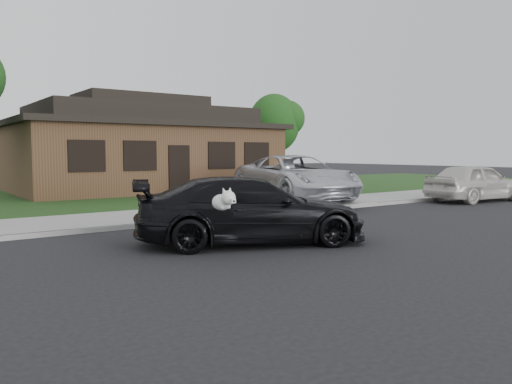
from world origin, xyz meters
TOP-DOWN VIEW (x-y plane):
  - ground at (0.00, 0.00)m, footprint 120.00×120.00m
  - sidewalk at (0.00, 5.00)m, footprint 60.00×3.00m
  - curb at (0.00, 3.50)m, footprint 60.00×0.12m
  - lawn at (0.00, 13.00)m, footprint 60.00×13.00m
  - driveway at (6.00, 10.00)m, footprint 4.50×13.00m
  - sedan at (0.10, 0.00)m, footprint 5.36×3.78m
  - minivan at (6.53, 6.12)m, footprint 3.94×6.61m
  - white_compact at (12.77, 2.32)m, footprint 4.66×2.28m
  - recycling_bin at (2.10, 3.97)m, footprint 0.69×0.72m
  - house at (4.00, 15.00)m, footprint 12.60×8.60m
  - tree_1 at (12.14, 14.40)m, footprint 3.15×3.00m

SIDE VIEW (x-z plane):
  - ground at x=0.00m, z-range 0.00..0.00m
  - sidewalk at x=0.00m, z-range 0.00..0.12m
  - curb at x=0.00m, z-range 0.00..0.12m
  - lawn at x=0.00m, z-range 0.00..0.13m
  - driveway at x=6.00m, z-range 0.00..0.14m
  - recycling_bin at x=2.10m, z-range 0.13..1.19m
  - sedan at x=0.10m, z-range 0.00..1.44m
  - white_compact at x=12.77m, z-range 0.00..1.53m
  - minivan at x=6.53m, z-range 0.14..1.86m
  - house at x=4.00m, z-range -0.19..4.46m
  - tree_1 at x=12.14m, z-range 1.09..6.34m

